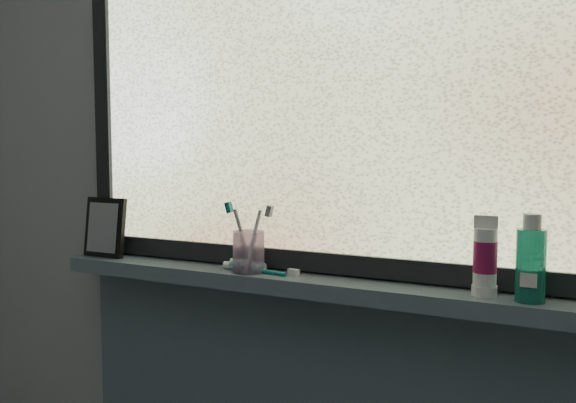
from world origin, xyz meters
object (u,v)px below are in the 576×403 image
at_px(toothbrush_cup, 249,252).
at_px(cream_tube, 485,253).
at_px(vanity_mirror, 105,227).
at_px(mouthwash_bottle, 531,258).

xyz_separation_m(toothbrush_cup, cream_tube, (0.58, 0.01, 0.04)).
bearing_deg(cream_tube, vanity_mirror, -179.79).
bearing_deg(mouthwash_bottle, vanity_mirror, 179.71).
xyz_separation_m(vanity_mirror, cream_tube, (1.06, 0.00, 0.01)).
xyz_separation_m(mouthwash_bottle, cream_tube, (-0.09, 0.01, 0.00)).
height_order(toothbrush_cup, mouthwash_bottle, mouthwash_bottle).
relative_size(mouthwash_bottle, cream_tube, 1.22).
bearing_deg(vanity_mirror, toothbrush_cup, -1.47).
distance_m(toothbrush_cup, cream_tube, 0.58).
xyz_separation_m(vanity_mirror, mouthwash_bottle, (1.16, -0.01, 0.01)).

